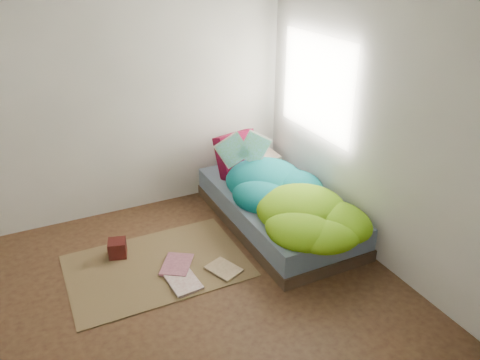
# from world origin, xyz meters

# --- Properties ---
(ground) EXTENTS (3.50, 3.50, 0.00)m
(ground) POSITION_xyz_m (0.00, 0.00, 0.00)
(ground) COLOR #3D2217
(ground) RESTS_ON ground
(room_walls) EXTENTS (3.54, 3.54, 2.62)m
(room_walls) POSITION_xyz_m (0.01, 0.01, 1.63)
(room_walls) COLOR beige
(room_walls) RESTS_ON ground
(bed) EXTENTS (1.00, 2.00, 0.34)m
(bed) POSITION_xyz_m (1.22, 0.72, 0.17)
(bed) COLOR #392F1F
(bed) RESTS_ON ground
(duvet) EXTENTS (0.96, 1.84, 0.34)m
(duvet) POSITION_xyz_m (1.22, 0.50, 0.51)
(duvet) COLOR #07566F
(duvet) RESTS_ON bed
(rug) EXTENTS (1.60, 1.10, 0.01)m
(rug) POSITION_xyz_m (-0.15, 0.55, 0.01)
(rug) COLOR brown
(rug) RESTS_ON ground
(pillow_floral) EXTENTS (0.63, 0.45, 0.13)m
(pillow_floral) POSITION_xyz_m (1.35, 1.52, 0.40)
(pillow_floral) COLOR white
(pillow_floral) RESTS_ON bed
(pillow_magenta) EXTENTS (0.50, 0.26, 0.48)m
(pillow_magenta) POSITION_xyz_m (1.08, 1.39, 0.58)
(pillow_magenta) COLOR #480418
(pillow_magenta) RESTS_ON bed
(open_book) EXTENTS (0.51, 0.20, 0.30)m
(open_book) POSITION_xyz_m (1.04, 1.15, 0.83)
(open_book) COLOR #348A2D
(open_book) RESTS_ON duvet
(wooden_box) EXTENTS (0.20, 0.20, 0.16)m
(wooden_box) POSITION_xyz_m (-0.44, 0.86, 0.09)
(wooden_box) COLOR #3E0F0E
(wooden_box) RESTS_ON rug
(floor_book_a) EXTENTS (0.27, 0.35, 0.03)m
(floor_book_a) POSITION_xyz_m (-0.14, 0.19, 0.02)
(floor_book_a) COLOR white
(floor_book_a) RESTS_ON rug
(floor_book_b) EXTENTS (0.40, 0.43, 0.03)m
(floor_book_b) POSITION_xyz_m (-0.10, 0.52, 0.03)
(floor_book_b) COLOR #BD6D84
(floor_book_b) RESTS_ON rug
(floor_book_c) EXTENTS (0.32, 0.36, 0.02)m
(floor_book_c) POSITION_xyz_m (0.27, 0.17, 0.02)
(floor_book_c) COLOR tan
(floor_book_c) RESTS_ON rug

